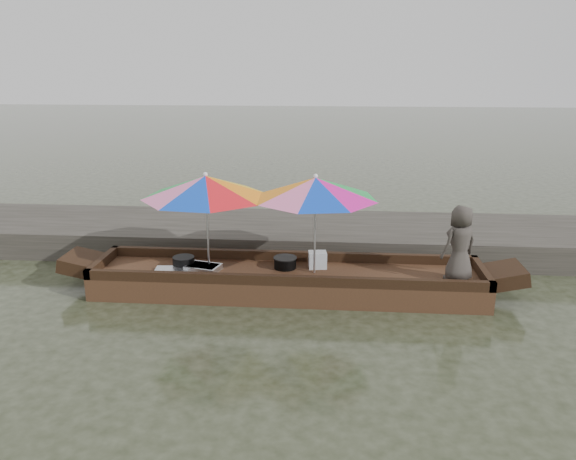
# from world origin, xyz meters

# --- Properties ---
(water) EXTENTS (80.00, 80.00, 0.00)m
(water) POSITION_xyz_m (0.00, 0.00, 0.00)
(water) COLOR #252A18
(water) RESTS_ON ground
(dock) EXTENTS (22.00, 2.20, 0.50)m
(dock) POSITION_xyz_m (0.00, 2.20, 0.25)
(dock) COLOR #2D2B26
(dock) RESTS_ON ground
(boat_hull) EXTENTS (6.03, 1.20, 0.35)m
(boat_hull) POSITION_xyz_m (0.00, 0.00, 0.17)
(boat_hull) COLOR black
(boat_hull) RESTS_ON water
(cooking_pot) EXTENTS (0.34, 0.34, 0.18)m
(cooking_pot) POSITION_xyz_m (-1.66, 0.05, 0.44)
(cooking_pot) COLOR black
(cooking_pot) RESTS_ON boat_hull
(tray_crayfish) EXTENTS (0.59, 0.47, 0.09)m
(tray_crayfish) POSITION_xyz_m (-1.32, -0.05, 0.39)
(tray_crayfish) COLOR silver
(tray_crayfish) RESTS_ON boat_hull
(tray_scallop) EXTENTS (0.55, 0.40, 0.06)m
(tray_scallop) POSITION_xyz_m (-1.79, -0.20, 0.38)
(tray_scallop) COLOR silver
(tray_scallop) RESTS_ON boat_hull
(charcoal_grill) EXTENTS (0.35, 0.35, 0.17)m
(charcoal_grill) POSITION_xyz_m (-0.05, 0.17, 0.43)
(charcoal_grill) COLOR black
(charcoal_grill) RESTS_ON boat_hull
(supply_bag) EXTENTS (0.31, 0.25, 0.26)m
(supply_bag) POSITION_xyz_m (0.46, 0.23, 0.48)
(supply_bag) COLOR silver
(supply_bag) RESTS_ON boat_hull
(vendor) EXTENTS (0.68, 0.60, 1.16)m
(vendor) POSITION_xyz_m (2.55, -0.16, 0.93)
(vendor) COLOR #3A3530
(vendor) RESTS_ON boat_hull
(umbrella_bow) EXTENTS (2.41, 2.41, 1.55)m
(umbrella_bow) POSITION_xyz_m (-1.24, 0.00, 1.12)
(umbrella_bow) COLOR yellow
(umbrella_bow) RESTS_ON boat_hull
(umbrella_stern) EXTENTS (2.26, 2.26, 1.55)m
(umbrella_stern) POSITION_xyz_m (0.42, 0.00, 1.12)
(umbrella_stern) COLOR green
(umbrella_stern) RESTS_ON boat_hull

